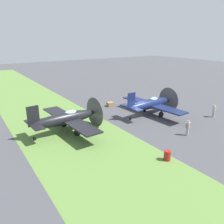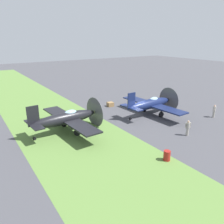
# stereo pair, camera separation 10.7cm
# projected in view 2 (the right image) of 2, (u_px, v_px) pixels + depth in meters

# --- Properties ---
(ground_plane) EXTENTS (160.00, 160.00, 0.00)m
(ground_plane) POSITION_uv_depth(u_px,v_px,m) (136.00, 118.00, 30.17)
(ground_plane) COLOR #424247
(grass_verge) EXTENTS (120.00, 11.00, 0.01)m
(grass_verge) POSITION_uv_depth(u_px,v_px,m) (71.00, 134.00, 25.32)
(grass_verge) COLOR #567A38
(grass_verge) RESTS_ON ground
(airplane_lead) EXTENTS (10.61, 8.40, 3.78)m
(airplane_lead) POSITION_uv_depth(u_px,v_px,m) (151.00, 104.00, 31.06)
(airplane_lead) COLOR #141E47
(airplane_lead) RESTS_ON ground
(airplane_wingman) EXTENTS (10.86, 8.58, 3.87)m
(airplane_wingman) POSITION_uv_depth(u_px,v_px,m) (67.00, 118.00, 25.37)
(airplane_wingman) COLOR black
(airplane_wingman) RESTS_ON ground
(ground_crew_chief) EXTENTS (0.38, 0.59, 1.73)m
(ground_crew_chief) POSITION_uv_depth(u_px,v_px,m) (188.00, 128.00, 24.59)
(ground_crew_chief) COLOR #9E998E
(ground_crew_chief) RESTS_ON ground
(ground_crew_mechanic) EXTENTS (0.38, 0.62, 1.73)m
(ground_crew_mechanic) POSITION_uv_depth(u_px,v_px,m) (214.00, 111.00, 30.26)
(ground_crew_mechanic) COLOR #9E998E
(ground_crew_mechanic) RESTS_ON ground
(fuel_drum) EXTENTS (0.60, 0.60, 0.90)m
(fuel_drum) POSITION_uv_depth(u_px,v_px,m) (167.00, 156.00, 19.72)
(fuel_drum) COLOR maroon
(fuel_drum) RESTS_ON ground
(supply_crate) EXTENTS (0.99, 0.99, 0.64)m
(supply_crate) POSITION_uv_depth(u_px,v_px,m) (110.00, 104.00, 35.33)
(supply_crate) COLOR olive
(supply_crate) RESTS_ON ground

